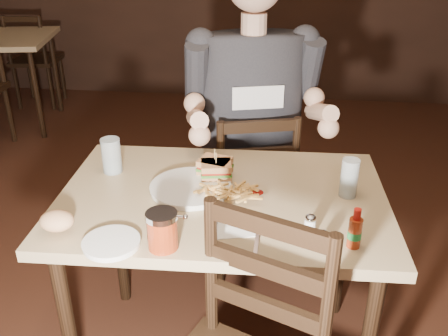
# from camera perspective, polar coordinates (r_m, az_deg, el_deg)

# --- Properties ---
(room_shell) EXTENTS (7.00, 7.00, 7.00)m
(room_shell) POSITION_cam_1_polar(r_m,az_deg,el_deg) (1.43, -6.07, 16.88)
(room_shell) COLOR black
(room_shell) RESTS_ON ground
(main_table) EXTENTS (1.17, 0.80, 0.77)m
(main_table) POSITION_cam_1_polar(r_m,az_deg,el_deg) (1.80, -0.19, -5.45)
(main_table) COLOR tan
(main_table) RESTS_ON ground
(bg_table) EXTENTS (0.93, 0.93, 0.77)m
(bg_table) POSITION_cam_1_polar(r_m,az_deg,el_deg) (4.61, -24.11, 12.49)
(bg_table) COLOR tan
(bg_table) RESTS_ON ground
(chair_far) EXTENTS (0.51, 0.54, 0.89)m
(chair_far) POSITION_cam_1_polar(r_m,az_deg,el_deg) (2.45, 2.89, -2.60)
(chair_far) COLOR black
(chair_far) RESTS_ON ground
(bg_chair_far) EXTENTS (0.43, 0.47, 0.87)m
(bg_chair_far) POSITION_cam_1_polar(r_m,az_deg,el_deg) (5.14, -20.65, 11.51)
(bg_chair_far) COLOR black
(bg_chair_far) RESTS_ON ground
(diner) EXTENTS (0.72, 0.62, 1.06)m
(diner) POSITION_cam_1_polar(r_m,az_deg,el_deg) (2.18, 3.49, 9.29)
(diner) COLOR #27272B
(diner) RESTS_ON chair_far
(dinner_plate) EXTENTS (0.29, 0.29, 0.02)m
(dinner_plate) POSITION_cam_1_polar(r_m,az_deg,el_deg) (1.78, -3.83, -2.37)
(dinner_plate) COLOR white
(dinner_plate) RESTS_ON main_table
(sandwich_left) EXTENTS (0.13, 0.12, 0.10)m
(sandwich_left) POSITION_cam_1_polar(r_m,az_deg,el_deg) (1.84, -1.05, 0.70)
(sandwich_left) COLOR tan
(sandwich_left) RESTS_ON dinner_plate
(sandwich_right) EXTENTS (0.12, 0.11, 0.10)m
(sandwich_right) POSITION_cam_1_polar(r_m,az_deg,el_deg) (1.81, -0.90, 0.26)
(sandwich_right) COLOR tan
(sandwich_right) RESTS_ON dinner_plate
(fries_pile) EXTENTS (0.25, 0.18, 0.04)m
(fries_pile) POSITION_cam_1_polar(r_m,az_deg,el_deg) (1.71, 0.41, -2.66)
(fries_pile) COLOR #DCA652
(fries_pile) RESTS_ON dinner_plate
(ketchup_dollop) EXTENTS (0.04, 0.04, 0.01)m
(ketchup_dollop) POSITION_cam_1_polar(r_m,az_deg,el_deg) (1.73, 3.83, -2.79)
(ketchup_dollop) COLOR maroon
(ketchup_dollop) RESTS_ON dinner_plate
(glass_left) EXTENTS (0.08, 0.08, 0.13)m
(glass_left) POSITION_cam_1_polar(r_m,az_deg,el_deg) (1.93, -12.74, 1.40)
(glass_left) COLOR silver
(glass_left) RESTS_ON main_table
(glass_right) EXTENTS (0.06, 0.06, 0.14)m
(glass_right) POSITION_cam_1_polar(r_m,az_deg,el_deg) (1.77, 14.12, -1.12)
(glass_right) COLOR silver
(glass_right) RESTS_ON main_table
(hot_sauce) EXTENTS (0.04, 0.04, 0.13)m
(hot_sauce) POSITION_cam_1_polar(r_m,az_deg,el_deg) (1.51, 14.78, -6.66)
(hot_sauce) COLOR maroon
(hot_sauce) RESTS_ON main_table
(salt_shaker) EXTENTS (0.04, 0.04, 0.06)m
(salt_shaker) POSITION_cam_1_polar(r_m,az_deg,el_deg) (1.55, 9.79, -6.47)
(salt_shaker) COLOR white
(salt_shaker) RESTS_ON main_table
(pepper_shaker) EXTENTS (0.04, 0.04, 0.06)m
(pepper_shaker) POSITION_cam_1_polar(r_m,az_deg,el_deg) (1.49, 11.13, -8.19)
(pepper_shaker) COLOR #38332D
(pepper_shaker) RESTS_ON main_table
(syrup_dispenser) EXTENTS (0.10, 0.10, 0.12)m
(syrup_dispenser) POSITION_cam_1_polar(r_m,az_deg,el_deg) (1.47, -7.06, -7.09)
(syrup_dispenser) COLOR maroon
(syrup_dispenser) RESTS_ON main_table
(napkin) EXTENTS (0.16, 0.15, 0.00)m
(napkin) POSITION_cam_1_polar(r_m,az_deg,el_deg) (1.58, 0.87, -6.75)
(napkin) COLOR white
(napkin) RESTS_ON main_table
(knife) EXTENTS (0.02, 0.22, 0.01)m
(knife) POSITION_cam_1_polar(r_m,az_deg,el_deg) (1.56, -1.12, -6.95)
(knife) COLOR silver
(knife) RESTS_ON napkin
(fork) EXTENTS (0.01, 0.16, 0.01)m
(fork) POSITION_cam_1_polar(r_m,az_deg,el_deg) (1.50, 3.72, -8.73)
(fork) COLOR silver
(fork) RESTS_ON napkin
(side_plate) EXTENTS (0.17, 0.17, 0.01)m
(side_plate) POSITION_cam_1_polar(r_m,az_deg,el_deg) (1.53, -12.74, -8.47)
(side_plate) COLOR white
(side_plate) RESTS_ON main_table
(bread_roll) EXTENTS (0.11, 0.09, 0.06)m
(bread_roll) POSITION_cam_1_polar(r_m,az_deg,el_deg) (1.61, -18.57, -5.74)
(bread_roll) COLOR tan
(bread_roll) RESTS_ON side_plate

